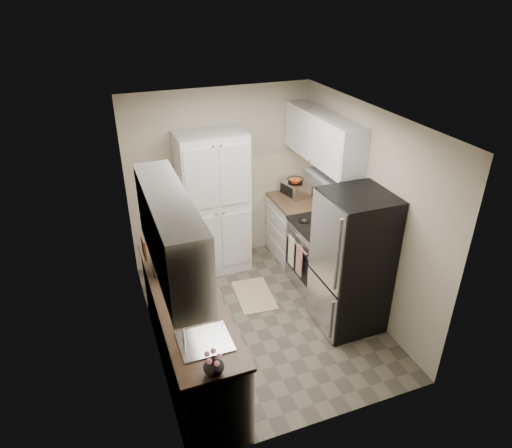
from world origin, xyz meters
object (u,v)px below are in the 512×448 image
at_px(pantry_cabinet, 214,204).
at_px(wine_bottle, 168,242).
at_px(refrigerator, 352,262).
at_px(electric_range, 320,254).
at_px(toaster_oven, 296,189).
at_px(microwave, 172,256).

xyz_separation_m(pantry_cabinet, wine_bottle, (-0.79, -0.89, 0.06)).
xyz_separation_m(refrigerator, wine_bottle, (-1.93, 0.83, 0.21)).
xyz_separation_m(pantry_cabinet, electric_range, (1.17, -0.93, -0.52)).
bearing_deg(toaster_oven, electric_range, -107.02).
bearing_deg(microwave, refrigerator, -80.68).
relative_size(pantry_cabinet, refrigerator, 1.18).
xyz_separation_m(electric_range, toaster_oven, (0.06, 0.95, 0.55)).
bearing_deg(wine_bottle, microwave, -93.22).
bearing_deg(electric_range, wine_bottle, 179.02).
bearing_deg(microwave, wine_bottle, 21.43).
bearing_deg(pantry_cabinet, refrigerator, -56.54).
relative_size(microwave, wine_bottle, 1.69).
bearing_deg(refrigerator, toaster_oven, 86.79).
height_order(pantry_cabinet, microwave, pantry_cabinet).
bearing_deg(wine_bottle, pantry_cabinet, 48.50).
relative_size(pantry_cabinet, microwave, 4.26).
relative_size(pantry_cabinet, wine_bottle, 7.20).
bearing_deg(pantry_cabinet, electric_range, -38.22).
relative_size(refrigerator, microwave, 3.62).
distance_m(refrigerator, toaster_oven, 1.76).
distance_m(electric_range, toaster_oven, 1.09).
relative_size(pantry_cabinet, electric_range, 1.77).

